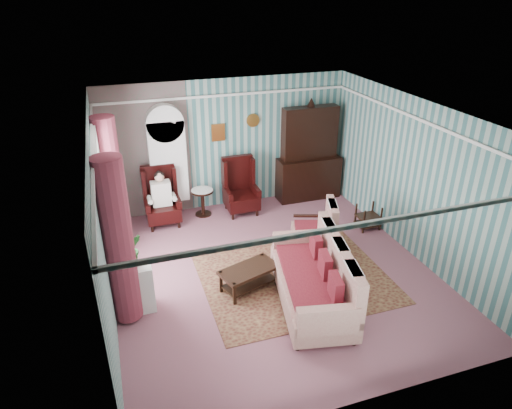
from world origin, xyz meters
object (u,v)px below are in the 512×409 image
object	(u,v)px
bookcase	(169,168)
wingback_left	(162,197)
sofa	(312,278)
plant_stand	(136,289)
wingback_right	(241,187)
seated_woman	(162,199)
nest_table	(368,217)
floral_armchair	(313,228)
coffee_table	(249,279)
dresser_hutch	(310,151)
round_side_table	(203,202)

from	to	relation	value
bookcase	wingback_left	world-z (taller)	bookcase
bookcase	sofa	world-z (taller)	bookcase
plant_stand	sofa	distance (m)	2.77
wingback_right	seated_woman	bearing A→B (deg)	180.00
wingback_left	seated_woman	distance (m)	0.04
nest_table	sofa	distance (m)	2.94
bookcase	floral_armchair	world-z (taller)	bookcase
bookcase	floral_armchair	xyz separation A→B (m)	(2.30, -2.46, -0.58)
nest_table	coffee_table	size ratio (longest dim) A/B	0.55
dresser_hutch	seated_woman	bearing A→B (deg)	-175.59
bookcase	nest_table	distance (m)	4.37
wingback_left	seated_woman	world-z (taller)	wingback_left
wingback_right	seated_woman	size ratio (longest dim) A/B	1.06
plant_stand	coffee_table	world-z (taller)	plant_stand
floral_armchair	bookcase	bearing A→B (deg)	62.12
wingback_right	sofa	distance (m)	3.49
bookcase	sofa	size ratio (longest dim) A/B	1.00
wingback_left	plant_stand	size ratio (longest dim) A/B	1.56
round_side_table	wingback_left	bearing A→B (deg)	-170.54
wingback_right	coffee_table	bearing A→B (deg)	-104.16
nest_table	plant_stand	xyz separation A→B (m)	(-4.87, -1.20, 0.13)
wingback_right	coffee_table	distance (m)	2.91
sofa	coffee_table	xyz separation A→B (m)	(-0.82, 0.70, -0.29)
wingback_left	sofa	bearing A→B (deg)	-61.81
bookcase	nest_table	bearing A→B (deg)	-26.92
floral_armchair	seated_woman	bearing A→B (deg)	69.98
wingback_right	plant_stand	size ratio (longest dim) A/B	1.56
wingback_left	plant_stand	world-z (taller)	wingback_left
wingback_right	seated_woman	distance (m)	1.75
nest_table	sofa	size ratio (longest dim) A/B	0.24
bookcase	coffee_table	size ratio (longest dim) A/B	2.27
coffee_table	round_side_table	bearing A→B (deg)	92.84
bookcase	plant_stand	xyz separation A→B (m)	(-1.05, -3.14, -0.72)
dresser_hutch	plant_stand	world-z (taller)	dresser_hutch
wingback_right	floral_armchair	world-z (taller)	wingback_right
dresser_hutch	coffee_table	size ratio (longest dim) A/B	2.39
seated_woman	coffee_table	world-z (taller)	seated_woman
wingback_left	round_side_table	bearing A→B (deg)	9.46
sofa	wingback_right	bearing A→B (deg)	13.51
round_side_table	sofa	world-z (taller)	sofa
wingback_left	plant_stand	bearing A→B (deg)	-106.22
coffee_table	sofa	bearing A→B (deg)	-40.25
plant_stand	sofa	xyz separation A→B (m)	(2.67, -0.74, 0.10)
bookcase	round_side_table	xyz separation A→B (m)	(0.65, -0.24, -0.82)
nest_table	round_side_table	bearing A→B (deg)	151.80
wingback_left	nest_table	xyz separation A→B (m)	(4.07, -1.55, -0.35)
dresser_hutch	floral_armchair	distance (m)	2.60
dresser_hutch	seated_woman	world-z (taller)	dresser_hutch
bookcase	wingback_right	bearing A→B (deg)	-14.57
bookcase	plant_stand	size ratio (longest dim) A/B	2.80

